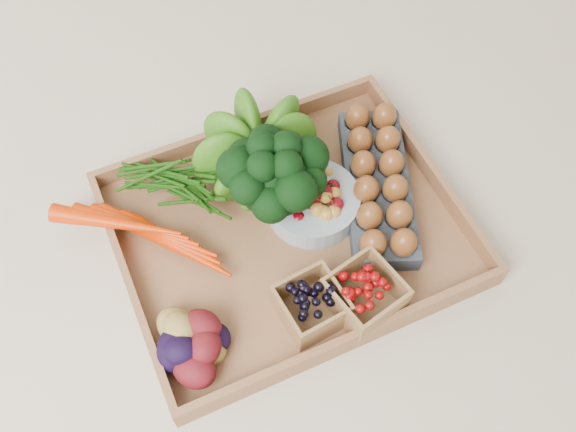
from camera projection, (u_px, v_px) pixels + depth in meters
name	position (u px, v px, depth m)	size (l,w,h in m)	color
ground	(288.00, 235.00, 1.08)	(4.00, 4.00, 0.00)	beige
tray	(288.00, 232.00, 1.07)	(0.55, 0.45, 0.01)	#8E5F3B
carrots	(158.00, 235.00, 1.03)	(0.21, 0.15, 0.05)	red
lettuce	(259.00, 149.00, 1.06)	(0.15, 0.15, 0.15)	#1F590D
broccoli	(275.00, 190.00, 1.03)	(0.17, 0.17, 0.13)	black
cherry_bowl	(313.00, 203.00, 1.07)	(0.16, 0.16, 0.04)	#8C9EA5
egg_carton	(377.00, 187.00, 1.09)	(0.11, 0.31, 0.04)	#333841
potatoes	(192.00, 337.00, 0.92)	(0.15, 0.15, 0.09)	#490B10
punnet_blackberry	(312.00, 306.00, 0.96)	(0.09, 0.09, 0.06)	black
punnet_raspberry	(365.00, 295.00, 0.97)	(0.10, 0.10, 0.07)	#6E0405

